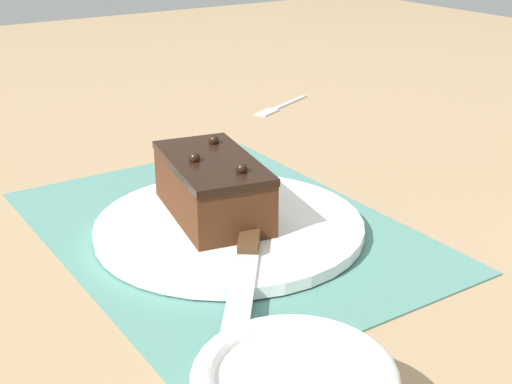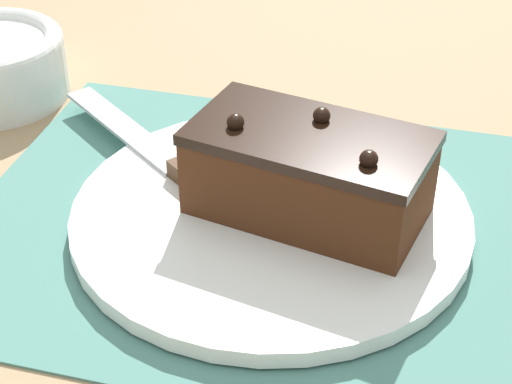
{
  "view_description": "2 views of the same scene",
  "coord_description": "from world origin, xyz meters",
  "views": [
    {
      "loc": [
        0.6,
        -0.35,
        0.33
      ],
      "look_at": [
        0.04,
        0.01,
        0.06
      ],
      "focal_mm": 50.0,
      "sensor_mm": 36.0,
      "label": 1
    },
    {
      "loc": [
        -0.1,
        0.47,
        0.37
      ],
      "look_at": [
        0.01,
        0.04,
        0.06
      ],
      "focal_mm": 60.0,
      "sensor_mm": 36.0,
      "label": 2
    }
  ],
  "objects": [
    {
      "name": "cake_plate",
      "position": [
        0.01,
        0.0,
        0.01
      ],
      "size": [
        0.28,
        0.28,
        0.01
      ],
      "color": "white",
      "rests_on": "placemat_woven"
    },
    {
      "name": "serving_knife",
      "position": [
        0.09,
        -0.03,
        0.02
      ],
      "size": [
        0.2,
        0.16,
        0.01
      ],
      "rotation": [
        0.0,
        0.0,
        4.06
      ],
      "color": "#472D19",
      "rests_on": "cake_plate"
    },
    {
      "name": "placemat_woven",
      "position": [
        0.0,
        0.0,
        0.0
      ],
      "size": [
        0.46,
        0.34,
        0.0
      ],
      "primitive_type": "cube",
      "color": "slate",
      "rests_on": "ground_plane"
    },
    {
      "name": "chocolate_cake",
      "position": [
        -0.01,
        -0.01,
        0.05
      ],
      "size": [
        0.17,
        0.12,
        0.07
      ],
      "rotation": [
        0.0,
        0.0,
        -0.2
      ],
      "color": "#472614",
      "rests_on": "cake_plate"
    },
    {
      "name": "ground_plane",
      "position": [
        0.0,
        0.0,
        0.0
      ],
      "size": [
        3.0,
        3.0,
        0.0
      ],
      "primitive_type": "plane",
      "color": "#9E7F5B"
    }
  ]
}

